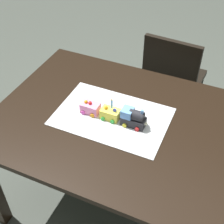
{
  "coord_description": "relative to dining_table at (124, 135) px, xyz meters",
  "views": [
    {
      "loc": [
        -0.44,
        1.15,
        1.9
      ],
      "look_at": [
        0.07,
        -0.01,
        0.77
      ],
      "focal_mm": 51.16,
      "sensor_mm": 36.0,
      "label": 1
    }
  ],
  "objects": [
    {
      "name": "cake_car_tanker_lemon",
      "position": [
        0.08,
        0.01,
        0.14
      ],
      "size": [
        0.1,
        0.08,
        0.07
      ],
      "color": "#F4E04C",
      "rests_on": "cake_board"
    },
    {
      "name": "cake_car_hopper_bubblegum",
      "position": [
        0.2,
        0.01,
        0.14
      ],
      "size": [
        0.1,
        0.08,
        0.07
      ],
      "color": "pink",
      "rests_on": "cake_board"
    },
    {
      "name": "ground_plane",
      "position": [
        0.0,
        0.0,
        -0.63
      ],
      "size": [
        8.0,
        8.0,
        0.0
      ],
      "primitive_type": "plane",
      "color": "#474C44"
    },
    {
      "name": "cake_locomotive",
      "position": [
        -0.05,
        0.01,
        0.16
      ],
      "size": [
        0.14,
        0.08,
        0.12
      ],
      "color": "#232328",
      "rests_on": "cake_board"
    },
    {
      "name": "chair",
      "position": [
        -0.06,
        -0.83,
        -0.16
      ],
      "size": [
        0.43,
        0.43,
        0.86
      ],
      "rotation": [
        0.0,
        0.0,
        -0.07
      ],
      "color": "black",
      "rests_on": "ground"
    },
    {
      "name": "cake_board",
      "position": [
        0.07,
        -0.01,
        0.11
      ],
      "size": [
        0.6,
        0.4,
        0.0
      ],
      "primitive_type": "cube",
      "color": "silver",
      "rests_on": "dining_table"
    },
    {
      "name": "birthday_candle",
      "position": [
        0.07,
        0.01,
        0.21
      ],
      "size": [
        0.01,
        0.01,
        0.06
      ],
      "color": "#4CA5E5",
      "rests_on": "cake_car_tanker_lemon"
    },
    {
      "name": "dining_table",
      "position": [
        0.0,
        0.0,
        0.0
      ],
      "size": [
        1.4,
        1.0,
        0.74
      ],
      "color": "black",
      "rests_on": "ground"
    }
  ]
}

